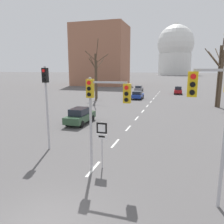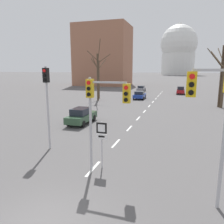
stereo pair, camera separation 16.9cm
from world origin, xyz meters
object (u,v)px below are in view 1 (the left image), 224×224
object	(u,v)px
sedan_near_left	(139,88)
sedan_far_left	(137,95)
route_sign_post	(102,137)
sedan_near_right	(80,116)
traffic_signal_near_left	(46,93)
sedan_mid_centre	(178,90)
traffic_signal_centre_tall	(103,101)
traffic_signal_near_right	(216,101)

from	to	relation	value
sedan_near_left	sedan_far_left	size ratio (longest dim) A/B	1.01
route_sign_post	sedan_near_right	size ratio (longest dim) A/B	0.61
route_sign_post	sedan_near_left	size ratio (longest dim) A/B	0.65
route_sign_post	sedan_far_left	size ratio (longest dim) A/B	0.66
traffic_signal_near_left	sedan_mid_centre	size ratio (longest dim) A/B	1.32
sedan_far_left	sedan_near_left	bearing A→B (deg)	98.82
traffic_signal_near_left	sedan_mid_centre	xyz separation A→B (m)	(8.55, 39.15, -3.08)
traffic_signal_centre_tall	route_sign_post	distance (m)	2.07
traffic_signal_near_left	route_sign_post	xyz separation A→B (m)	(4.56, -1.79, -2.10)
traffic_signal_centre_tall	sedan_far_left	distance (m)	30.55
traffic_signal_near_right	sedan_near_right	world-z (taller)	traffic_signal_near_right
traffic_signal_near_right	sedan_far_left	distance (m)	33.20
traffic_signal_centre_tall	sedan_near_left	xyz separation A→B (m)	(-5.73, 44.33, -3.10)
traffic_signal_near_right	sedan_mid_centre	distance (m)	43.11
traffic_signal_centre_tall	route_sign_post	world-z (taller)	traffic_signal_centre_tall
traffic_signal_near_right	route_sign_post	xyz separation A→B (m)	(-5.26, 2.01, -2.48)
sedan_far_left	traffic_signal_centre_tall	bearing A→B (deg)	-83.33
traffic_signal_near_right	sedan_mid_centre	world-z (taller)	traffic_signal_near_right
traffic_signal_centre_tall	sedan_mid_centre	size ratio (longest dim) A/B	1.18
traffic_signal_near_left	sedan_near_left	bearing A→B (deg)	91.34
sedan_near_right	sedan_mid_centre	xyz separation A→B (m)	(9.55, 31.87, 0.04)
route_sign_post	sedan_near_right	distance (m)	10.68
traffic_signal_centre_tall	traffic_signal_near_right	bearing A→B (deg)	-18.25
traffic_signal_near_left	route_sign_post	distance (m)	5.33
sedan_mid_centre	sedan_near_left	bearing A→B (deg)	162.22
traffic_signal_near_left	sedan_mid_centre	bearing A→B (deg)	77.68
traffic_signal_near_left	sedan_near_right	xyz separation A→B (m)	(-1.00, 7.27, -3.11)
traffic_signal_near_left	sedan_near_left	world-z (taller)	traffic_signal_near_left
sedan_far_left	traffic_signal_near_left	bearing A→B (deg)	-92.46
traffic_signal_near_left	sedan_mid_centre	distance (m)	40.19
traffic_signal_near_left	sedan_near_right	bearing A→B (deg)	97.81
route_sign_post	sedan_near_left	xyz separation A→B (m)	(-5.55, 44.00, -1.07)
traffic_signal_centre_tall	traffic_signal_near_left	bearing A→B (deg)	155.85
sedan_near_right	sedan_far_left	size ratio (longest dim) A/B	1.09
traffic_signal_centre_tall	sedan_mid_centre	world-z (taller)	traffic_signal_centre_tall
route_sign_post	sedan_mid_centre	xyz separation A→B (m)	(3.99, 40.94, -0.98)
sedan_near_left	sedan_far_left	bearing A→B (deg)	-81.18
sedan_near_right	traffic_signal_centre_tall	bearing A→B (deg)	-58.61
traffic_signal_centre_tall	sedan_near_left	bearing A→B (deg)	97.36
route_sign_post	traffic_signal_near_right	bearing A→B (deg)	-20.90
traffic_signal_near_right	route_sign_post	distance (m)	6.15
sedan_near_left	traffic_signal_centre_tall	bearing A→B (deg)	-82.64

